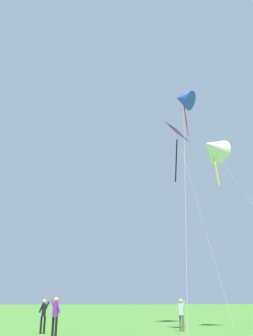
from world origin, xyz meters
name	(u,v)px	position (x,y,z in m)	size (l,w,h in m)	color
kite_blue_delta	(184,99)	(8.68, 12.63, 13.60)	(3.91, 5.88, 14.42)	blue
kite_white_distant	(213,148)	(11.63, 14.54, 11.39)	(4.60, 6.02, 12.44)	white
kite_purple_streamer	(177,143)	(10.95, 18.90, 13.63)	(2.40, 6.03, 15.47)	purple
person_with_spool	(181,312)	(8.26, 13.75, 0.97)	(0.40, 0.44, 1.62)	#665B4C
person_near_tree	(44,313)	(1.03, 14.29, 0.96)	(0.51, 0.22, 1.59)	black
person_in_red_shirt	(55,313)	(1.42, 12.24, 1.01)	(0.47, 0.40, 1.67)	black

